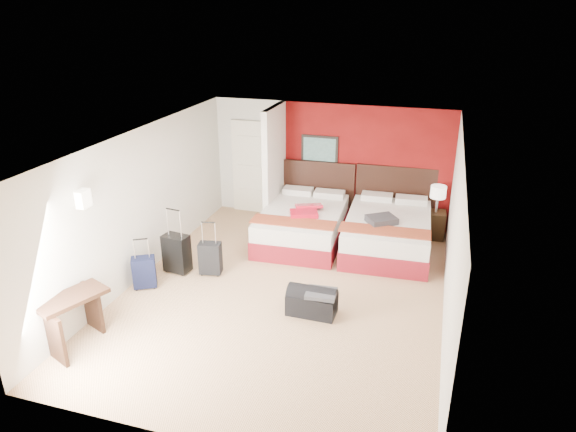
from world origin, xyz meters
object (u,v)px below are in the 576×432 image
at_px(suitcase_navy, 144,273).
at_px(red_suitcase_open, 306,210).
at_px(nightstand, 434,225).
at_px(duffel_bag, 312,303).
at_px(bed_left, 302,225).
at_px(desk, 75,320).
at_px(suitcase_charcoal, 210,259).
at_px(bed_right, 387,234).
at_px(table_lamp, 437,199).
at_px(suitcase_black, 177,255).

bearing_deg(suitcase_navy, red_suitcase_open, 19.86).
height_order(nightstand, duffel_bag, nightstand).
xyz_separation_m(bed_left, desk, (-2.07, -4.13, 0.05)).
relative_size(red_suitcase_open, duffel_bag, 0.97).
distance_m(suitcase_navy, desk, 1.63).
bearing_deg(nightstand, bed_left, -163.04).
xyz_separation_m(bed_left, suitcase_charcoal, (-1.16, -1.77, -0.05)).
bearing_deg(bed_right, table_lamp, 42.26).
relative_size(table_lamp, suitcase_navy, 1.04).
relative_size(table_lamp, desk, 0.59).
distance_m(suitcase_black, desk, 2.29).
bearing_deg(suitcase_charcoal, table_lamp, 26.28).
height_order(red_suitcase_open, suitcase_navy, red_suitcase_open).
relative_size(nightstand, table_lamp, 1.03).
bearing_deg(suitcase_black, nightstand, 40.68).
bearing_deg(suitcase_charcoal, bed_left, 46.75).
xyz_separation_m(bed_left, red_suitcase_open, (0.10, -0.10, 0.37)).
bearing_deg(suitcase_charcoal, red_suitcase_open, 42.95).
height_order(red_suitcase_open, suitcase_black, red_suitcase_open).
height_order(table_lamp, suitcase_black, table_lamp).
xyz_separation_m(nightstand, table_lamp, (0.00, 0.00, 0.54)).
xyz_separation_m(nightstand, suitcase_navy, (-4.48, -3.40, -0.02)).
relative_size(bed_left, suitcase_charcoal, 3.95).
bearing_deg(suitcase_navy, desk, -121.28).
bearing_deg(red_suitcase_open, suitcase_charcoal, -147.98).
distance_m(nightstand, duffel_bag, 3.75).
height_order(red_suitcase_open, suitcase_charcoal, red_suitcase_open).
relative_size(bed_left, desk, 2.39).
bearing_deg(suitcase_navy, bed_right, 6.30).
xyz_separation_m(bed_right, suitcase_navy, (-3.65, -2.58, -0.08)).
height_order(table_lamp, desk, table_lamp).
bearing_deg(suitcase_navy, table_lamp, 8.26).
distance_m(suitcase_navy, duffel_bag, 2.82).
bearing_deg(suitcase_black, bed_right, 37.22).
bearing_deg(desk, suitcase_black, 104.43).
bearing_deg(suitcase_black, table_lamp, 40.68).
bearing_deg(red_suitcase_open, nightstand, 1.92).
relative_size(duffel_bag, desk, 0.80).
bearing_deg(duffel_bag, nightstand, 65.01).
bearing_deg(suitcase_navy, suitcase_charcoal, 12.22).
bearing_deg(table_lamp, duffel_bag, -116.24).
xyz_separation_m(table_lamp, suitcase_navy, (-4.48, -3.40, -0.56)).
bearing_deg(table_lamp, suitcase_navy, -142.79).
bearing_deg(suitcase_black, duffel_bag, -5.79).
xyz_separation_m(table_lamp, desk, (-4.55, -5.03, -0.44)).
distance_m(suitcase_black, suitcase_navy, 0.70).
bearing_deg(desk, suitcase_navy, 110.17).
height_order(bed_right, desk, desk).
bearing_deg(bed_left, duffel_bag, -73.98).
height_order(bed_left, duffel_bag, bed_left).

